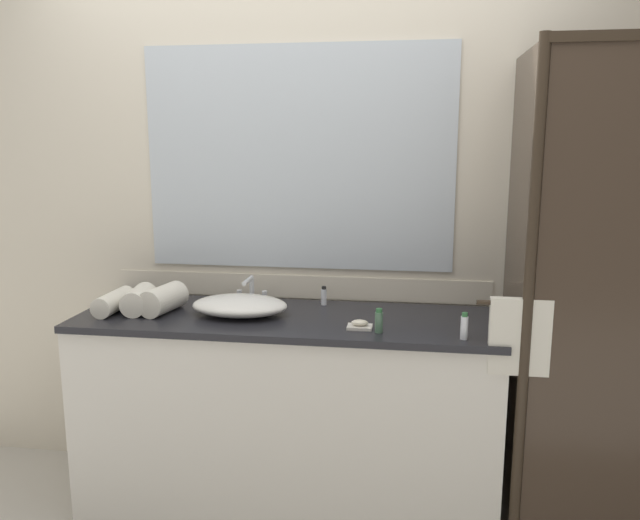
% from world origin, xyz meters
% --- Properties ---
extents(ground_plane, '(8.00, 8.00, 0.00)m').
position_xyz_m(ground_plane, '(0.00, 0.00, 0.00)').
color(ground_plane, '#B7B2A8').
extents(wall_back_with_mirror, '(4.40, 0.06, 2.60)m').
position_xyz_m(wall_back_with_mirror, '(0.00, 0.34, 1.31)').
color(wall_back_with_mirror, beige).
rests_on(wall_back_with_mirror, ground_plane).
extents(vanity_cabinet, '(1.80, 0.58, 0.90)m').
position_xyz_m(vanity_cabinet, '(0.00, 0.01, 0.45)').
color(vanity_cabinet, silver).
rests_on(vanity_cabinet, ground_plane).
extents(shower_enclosure, '(1.20, 0.59, 2.00)m').
position_xyz_m(shower_enclosure, '(1.28, -0.19, 1.02)').
color(shower_enclosure, '#2D2319').
rests_on(shower_enclosure, ground_plane).
extents(sink_basin, '(0.42, 0.28, 0.08)m').
position_xyz_m(sink_basin, '(-0.20, -0.01, 0.94)').
color(sink_basin, white).
rests_on(sink_basin, vanity_cabinet).
extents(faucet, '(0.17, 0.16, 0.13)m').
position_xyz_m(faucet, '(-0.20, 0.19, 0.95)').
color(faucet, silver).
rests_on(faucet, vanity_cabinet).
extents(soap_dish, '(0.10, 0.07, 0.04)m').
position_xyz_m(soap_dish, '(0.33, -0.13, 0.91)').
color(soap_dish, silver).
rests_on(soap_dish, vanity_cabinet).
extents(amenity_bottle_shampoo, '(0.03, 0.03, 0.10)m').
position_xyz_m(amenity_bottle_shampoo, '(0.73, -0.21, 0.95)').
color(amenity_bottle_shampoo, silver).
rests_on(amenity_bottle_shampoo, vanity_cabinet).
extents(amenity_bottle_body_wash, '(0.03, 0.03, 0.10)m').
position_xyz_m(amenity_bottle_body_wash, '(0.41, -0.17, 0.95)').
color(amenity_bottle_body_wash, '#4C7056').
rests_on(amenity_bottle_body_wash, vanity_cabinet).
extents(amenity_bottle_lotion, '(0.03, 0.03, 0.09)m').
position_xyz_m(amenity_bottle_lotion, '(0.14, 0.21, 0.94)').
color(amenity_bottle_lotion, silver).
rests_on(amenity_bottle_lotion, vanity_cabinet).
extents(rolled_towel_near_edge, '(0.10, 0.25, 0.09)m').
position_xyz_m(rolled_towel_near_edge, '(-0.76, -0.05, 0.95)').
color(rolled_towel_near_edge, silver).
rests_on(rolled_towel_near_edge, vanity_cabinet).
extents(rolled_towel_middle, '(0.14, 0.23, 0.11)m').
position_xyz_m(rolled_towel_middle, '(-0.65, -0.03, 0.96)').
color(rolled_towel_middle, silver).
rests_on(rolled_towel_middle, vanity_cabinet).
extents(rolled_towel_far_edge, '(0.16, 0.24, 0.12)m').
position_xyz_m(rolled_towel_far_edge, '(-0.54, -0.02, 0.96)').
color(rolled_towel_far_edge, silver).
rests_on(rolled_towel_far_edge, vanity_cabinet).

